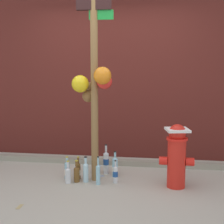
# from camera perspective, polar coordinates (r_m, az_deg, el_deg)

# --- Properties ---
(ground_plane) EXTENTS (14.00, 14.00, 0.00)m
(ground_plane) POSITION_cam_1_polar(r_m,az_deg,el_deg) (4.12, -3.31, -13.74)
(ground_plane) COLOR #ADA899
(building_wall) EXTENTS (10.00, 0.20, 3.55)m
(building_wall) POSITION_cam_1_polar(r_m,az_deg,el_deg) (5.46, 0.08, 10.68)
(building_wall) COLOR #561E19
(building_wall) RESTS_ON ground_plane
(curb_strip) EXTENTS (8.00, 0.12, 0.08)m
(curb_strip) POSITION_cam_1_polar(r_m,az_deg,el_deg) (5.14, -0.79, -8.72)
(curb_strip) COLOR gray
(curb_strip) RESTS_ON ground_plane
(memorial_post) EXTENTS (0.54, 0.42, 2.58)m
(memorial_post) POSITION_cam_1_polar(r_m,az_deg,el_deg) (4.22, -3.20, 7.56)
(memorial_post) COLOR olive
(memorial_post) RESTS_ON ground_plane
(fire_hydrant) EXTENTS (0.44, 0.33, 0.81)m
(fire_hydrant) POSITION_cam_1_polar(r_m,az_deg,el_deg) (4.20, 11.26, -7.30)
(fire_hydrant) COLOR red
(fire_hydrant) RESTS_ON ground_plane
(bottle_0) EXTENTS (0.08, 0.08, 0.30)m
(bottle_0) POSITION_cam_1_polar(r_m,az_deg,el_deg) (4.39, -7.69, -10.76)
(bottle_0) COLOR silver
(bottle_0) RESTS_ON ground_plane
(bottle_1) EXTENTS (0.07, 0.07, 0.31)m
(bottle_1) POSITION_cam_1_polar(r_m,az_deg,el_deg) (4.55, -7.85, -10.03)
(bottle_1) COLOR #93CCE0
(bottle_1) RESTS_ON ground_plane
(bottle_2) EXTENTS (0.06, 0.06, 0.37)m
(bottle_2) POSITION_cam_1_polar(r_m,az_deg,el_deg) (4.29, -2.45, -10.73)
(bottle_2) COLOR #93CCE0
(bottle_2) RESTS_ON ground_plane
(bottle_3) EXTENTS (0.07, 0.07, 0.31)m
(bottle_3) POSITION_cam_1_polar(r_m,az_deg,el_deg) (4.35, 0.60, -10.78)
(bottle_3) COLOR silver
(bottle_3) RESTS_ON ground_plane
(bottle_4) EXTENTS (0.06, 0.06, 0.31)m
(bottle_4) POSITION_cam_1_polar(r_m,az_deg,el_deg) (4.51, -5.92, -10.18)
(bottle_4) COLOR brown
(bottle_4) RESTS_ON ground_plane
(bottle_5) EXTENTS (0.08, 0.08, 0.36)m
(bottle_5) POSITION_cam_1_polar(r_m,az_deg,el_deg) (4.57, 0.53, -9.58)
(bottle_5) COLOR #93CCE0
(bottle_5) RESTS_ON ground_plane
(bottle_6) EXTENTS (0.08, 0.08, 0.30)m
(bottle_6) POSITION_cam_1_polar(r_m,az_deg,el_deg) (4.41, -6.20, -10.59)
(bottle_6) COLOR brown
(bottle_6) RESTS_ON ground_plane
(bottle_7) EXTENTS (0.07, 0.07, 0.33)m
(bottle_7) POSITION_cam_1_polar(r_m,az_deg,el_deg) (4.72, -3.21, -9.11)
(bottle_7) COLOR #337038
(bottle_7) RESTS_ON ground_plane
(bottle_8) EXTENTS (0.08, 0.08, 0.43)m
(bottle_8) POSITION_cam_1_polar(r_m,az_deg,el_deg) (4.68, -1.05, -8.73)
(bottle_8) COLOR silver
(bottle_8) RESTS_ON ground_plane
(bottle_9) EXTENTS (0.07, 0.07, 0.34)m
(bottle_9) POSITION_cam_1_polar(r_m,az_deg,el_deg) (4.39, -4.62, -10.32)
(bottle_9) COLOR #B2DBEA
(bottle_9) RESTS_ON ground_plane
(litter_0) EXTENTS (0.12, 0.08, 0.01)m
(litter_0) POSITION_cam_1_polar(r_m,az_deg,el_deg) (5.10, -2.56, -9.30)
(litter_0) COLOR #8C99B2
(litter_0) RESTS_ON ground_plane
(litter_1) EXTENTS (0.04, 0.12, 0.01)m
(litter_1) POSITION_cam_1_polar(r_m,az_deg,el_deg) (3.85, -15.88, -15.63)
(litter_1) COLOR tan
(litter_1) RESTS_ON ground_plane
(litter_2) EXTENTS (0.15, 0.11, 0.01)m
(litter_2) POSITION_cam_1_polar(r_m,az_deg,el_deg) (4.63, -2.24, -11.15)
(litter_2) COLOR #8C99B2
(litter_2) RESTS_ON ground_plane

